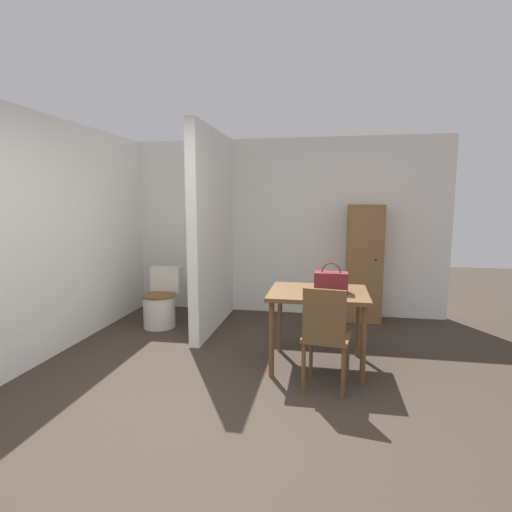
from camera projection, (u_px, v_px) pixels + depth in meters
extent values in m
plane|color=#382D26|center=(202.00, 435.00, 2.79)|extent=(16.00, 16.00, 0.00)
cube|color=white|center=(270.00, 227.00, 5.82)|extent=(4.96, 0.12, 2.50)
cube|color=white|center=(72.00, 234.00, 4.55)|extent=(0.12, 4.22, 2.50)
cube|color=white|center=(213.00, 231.00, 5.07)|extent=(0.12, 1.64, 2.50)
cube|color=brown|center=(318.00, 293.00, 3.88)|extent=(0.94, 0.77, 0.04)
cylinder|color=brown|center=(272.00, 339.00, 3.68)|extent=(0.05, 0.05, 0.72)
cylinder|color=brown|center=(363.00, 345.00, 3.54)|extent=(0.05, 0.05, 0.72)
cylinder|color=brown|center=(280.00, 319.00, 4.32)|extent=(0.05, 0.05, 0.72)
cylinder|color=brown|center=(358.00, 323.00, 4.17)|extent=(0.05, 0.05, 0.72)
cube|color=brown|center=(327.00, 337.00, 3.46)|extent=(0.45, 0.45, 0.04)
cube|color=brown|center=(324.00, 316.00, 3.26)|extent=(0.35, 0.08, 0.44)
cylinder|color=brown|center=(311.00, 354.00, 3.70)|extent=(0.04, 0.04, 0.44)
cylinder|color=brown|center=(347.00, 358.00, 3.60)|extent=(0.04, 0.04, 0.44)
cylinder|color=brown|center=(303.00, 368.00, 3.39)|extent=(0.04, 0.04, 0.44)
cylinder|color=brown|center=(343.00, 373.00, 3.29)|extent=(0.04, 0.04, 0.44)
cylinder|color=silver|center=(159.00, 312.00, 5.17)|extent=(0.41, 0.41, 0.41)
cylinder|color=brown|center=(159.00, 295.00, 5.14)|extent=(0.43, 0.43, 0.02)
cube|color=silver|center=(167.00, 279.00, 5.39)|extent=(0.40, 0.18, 0.34)
cube|color=maroon|center=(331.00, 282.00, 3.81)|extent=(0.31, 0.16, 0.20)
torus|color=maroon|center=(331.00, 272.00, 3.79)|extent=(0.18, 0.01, 0.18)
cube|color=brown|center=(364.00, 263.00, 5.40)|extent=(0.47, 0.36, 1.58)
sphere|color=black|center=(376.00, 260.00, 5.18)|extent=(0.02, 0.02, 0.02)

